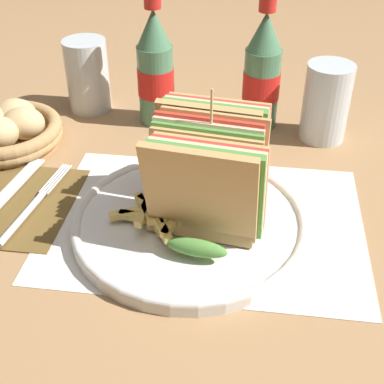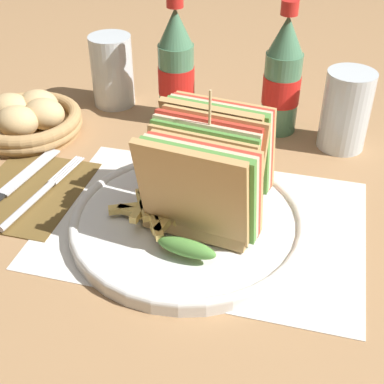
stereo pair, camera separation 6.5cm
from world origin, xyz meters
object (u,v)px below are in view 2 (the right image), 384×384
fork (36,197)px  bread_basket (28,119)px  coke_bottle_far (282,78)px  glass_near (346,110)px  club_sandwich (210,171)px  glass_far (113,75)px  knife (10,187)px  plate_main (188,221)px  coke_bottle_near (176,69)px

fork → bread_basket: (-0.10, 0.16, 0.02)m
coke_bottle_far → bread_basket: (-0.38, -0.11, -0.06)m
glass_near → bread_basket: bearing=-169.9°
club_sandwich → glass_far: 0.37m
club_sandwich → coke_bottle_far: size_ratio=0.97×
knife → bread_basket: (-0.05, 0.15, 0.02)m
plate_main → coke_bottle_near: coke_bottle_near is taller
plate_main → fork: bearing=-179.8°
plate_main → glass_far: bearing=125.6°
fork → glass_near: bearing=41.4°
coke_bottle_near → bread_basket: bearing=-153.7°
fork → knife: (-0.05, 0.01, -0.00)m
coke_bottle_near → bread_basket: coke_bottle_near is taller
glass_near → glass_far: bearing=172.9°
knife → bread_basket: 0.16m
club_sandwich → glass_near: club_sandwich is taller
club_sandwich → coke_bottle_near: size_ratio=0.97×
club_sandwich → knife: bearing=179.6°
fork → coke_bottle_far: 0.40m
knife → coke_bottle_far: bearing=46.8°
club_sandwich → coke_bottle_near: 0.28m
club_sandwich → coke_bottle_near: coke_bottle_near is taller
knife → coke_bottle_far: (0.32, 0.26, 0.08)m
bread_basket → coke_bottle_far: bearing=16.5°
coke_bottle_far → glass_far: coke_bottle_far is taller
glass_near → coke_bottle_far: bearing=164.8°
coke_bottle_near → knife: bearing=-122.1°
club_sandwich → fork: club_sandwich is taller
knife → coke_bottle_near: 0.31m
glass_near → coke_bottle_near: bearing=175.7°
fork → coke_bottle_far: (0.28, 0.28, 0.08)m
glass_far → glass_near: bearing=-7.1°
plate_main → bread_basket: 0.34m
knife → bread_basket: bearing=117.3°
knife → glass_far: 0.29m
plate_main → coke_bottle_near: size_ratio=1.41×
glass_far → bread_basket: (-0.09, -0.13, -0.03)m
coke_bottle_far → knife: bearing=-141.2°
coke_bottle_far → glass_near: 0.11m
plate_main → glass_near: 0.31m
glass_far → bread_basket: 0.16m
plate_main → knife: (-0.25, 0.01, -0.00)m
fork → bread_basket: bread_basket is taller
coke_bottle_near → glass_near: coke_bottle_near is taller
fork → glass_near: glass_near is taller
plate_main → bread_basket: (-0.30, 0.16, 0.01)m
plate_main → coke_bottle_far: bearing=75.0°
knife → fork: bearing=-9.3°
coke_bottle_far → bread_basket: bearing=-163.5°
fork → coke_bottle_far: coke_bottle_far is taller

